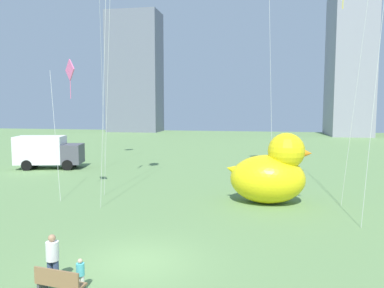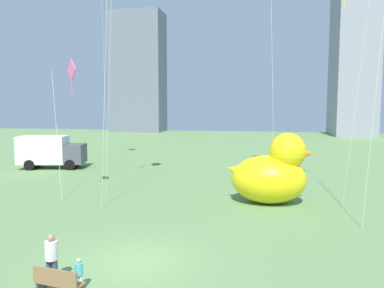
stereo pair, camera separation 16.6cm
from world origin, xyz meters
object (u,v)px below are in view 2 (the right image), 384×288
Objects in this scene: person_child at (79,273)px; person_adult at (52,257)px; box_truck at (50,152)px; park_bench at (58,282)px; giant_inflatable_duck at (272,173)px; kite_pink at (71,74)px.

person_adult is at bearing 167.00° from person_child.
park_bench is at bearing -58.77° from box_truck.
person_child is (0.40, 0.51, 0.09)m from park_bench.
giant_inflatable_duck is 20.91m from box_truck.
giant_inflatable_duck reaches higher than person_adult.
person_child is at bearing -61.69° from kite_pink.
giant_inflatable_duck is 13.15m from kite_pink.
person_child is 14.44m from kite_pink.
person_adult is 0.19× the size of kite_pink.
person_child is 0.12× the size of kite_pink.
person_adult is at bearing -65.45° from kite_pink.
kite_pink is at bearing -52.59° from box_truck.
park_bench is 1.06m from person_adult.
person_adult is 0.33× the size of giant_inflatable_duck.
person_adult is 23.61m from box_truck.
giant_inflatable_duck is (6.22, 12.18, 1.24)m from park_bench.
park_bench is 14.72m from kite_pink.
giant_inflatable_duck reaches higher than park_bench.
park_bench is 1.54× the size of person_child.
giant_inflatable_duck reaches higher than person_child.
person_child is at bearing -57.33° from box_truck.
person_adult is 13.70m from kite_pink.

